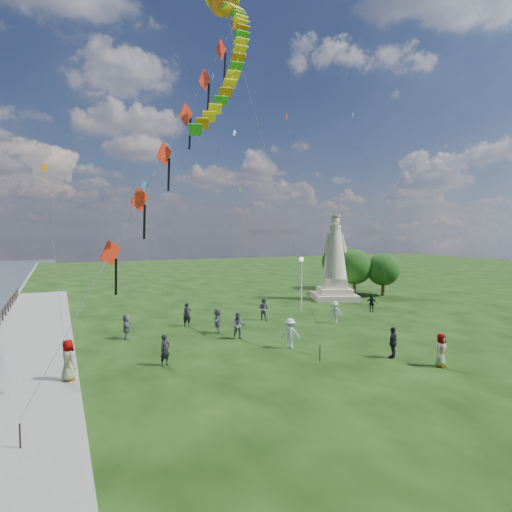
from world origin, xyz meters
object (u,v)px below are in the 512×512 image
statue (335,268)px  person_7 (263,309)px  person_8 (335,312)px  person_3 (393,342)px  person_6 (187,315)px  person_11 (218,321)px  person_1 (239,326)px  lamppost (301,272)px  serpent_kite (223,4)px  person_0 (165,350)px  person_10 (68,362)px  person_9 (371,303)px  person_5 (126,326)px  person_4 (441,350)px  person_2 (290,333)px

statue → person_7: bearing=-128.9°
person_8 → person_3: bearing=-59.5°
person_6 → person_7: 6.16m
person_11 → person_8: bearing=106.4°
person_1 → person_7: 6.35m
person_1 → lamppost: bearing=59.1°
person_8 → serpent_kite: serpent_kite is taller
person_11 → person_0: bearing=-20.8°
person_10 → person_6: bearing=-66.6°
statue → person_9: bearing=-76.7°
serpent_kite → person_5: bearing=156.3°
person_3 → serpent_kite: serpent_kite is taller
statue → person_11: (-15.99, -8.85, -2.40)m
person_7 → person_8: (4.49, -3.36, -0.06)m
person_9 → person_7: bearing=-136.2°
lamppost → person_6: size_ratio=2.73×
person_10 → person_11: (9.59, 6.19, -0.08)m
person_7 → person_1: bearing=98.7°
person_8 → person_11: person_11 is taller
statue → person_10: bearing=-127.4°
person_6 → person_7: bearing=-1.3°
person_9 → person_11: 15.00m
statue → person_4: (-7.92, -20.65, -2.42)m
person_6 → serpent_kite: serpent_kite is taller
person_2 → person_3: 5.90m
person_6 → serpent_kite: size_ratio=0.08×
person_2 → person_7: (2.15, 8.12, -0.01)m
lamppost → person_11: (-9.79, -5.16, -2.57)m
person_0 → person_2: 7.61m
person_0 → person_3: bearing=-44.5°
person_1 → person_6: bearing=132.0°
person_7 → person_11: bearing=78.5°
person_3 → person_9: size_ratio=1.14×
person_6 → person_11: person_11 is taller
person_0 → serpent_kite: bearing=14.1°
person_5 → person_1: bearing=-102.8°
lamppost → person_6: lamppost is taller
lamppost → person_0: (-14.72, -10.77, -2.62)m
person_8 → person_7: bearing=-171.1°
person_7 → person_5: bearing=58.0°
statue → person_6: statue is taller
person_1 → person_3: size_ratio=1.04×
statue → serpent_kite: bearing=-125.0°
person_4 → person_5: bearing=119.5°
person_3 → person_11: bearing=-83.3°
person_0 → statue: bearing=8.7°
person_0 → person_1: 6.61m
person_10 → person_11: size_ratio=1.09×
statue → person_2: bearing=-110.8°
person_5 → person_10: size_ratio=0.87×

